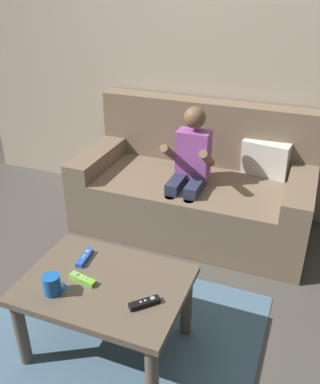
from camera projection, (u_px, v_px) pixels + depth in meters
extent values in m
plane|color=#4C4742|center=(108.00, 353.00, 2.13)|extent=(8.10, 8.10, 0.00)
cube|color=#B2A38E|center=(211.00, 44.00, 2.95)|extent=(4.05, 0.05, 2.50)
cube|color=#75604C|center=(192.00, 203.00, 3.07)|extent=(1.64, 0.80, 0.40)
cube|color=#75604C|center=(207.00, 132.00, 3.13)|extent=(1.64, 0.16, 0.47)
cube|color=#75604C|center=(101.00, 155.00, 3.18)|extent=(0.18, 0.80, 0.13)
cube|color=#75604C|center=(302.00, 188.00, 2.71)|extent=(0.18, 0.80, 0.13)
cube|color=silver|center=(266.00, 158.00, 2.97)|extent=(0.34, 0.20, 0.27)
cylinder|color=#282D47|center=(170.00, 223.00, 2.83)|extent=(0.07, 0.07, 0.40)
cylinder|color=#282D47|center=(188.00, 227.00, 2.79)|extent=(0.07, 0.07, 0.40)
cube|color=#282D47|center=(177.00, 183.00, 2.83)|extent=(0.08, 0.27, 0.08)
cube|color=#282D47|center=(196.00, 187.00, 2.79)|extent=(0.08, 0.27, 0.08)
cube|color=#994C9E|center=(193.00, 154.00, 2.85)|extent=(0.22, 0.13, 0.33)
cylinder|color=brown|center=(169.00, 153.00, 2.77)|extent=(0.05, 0.24, 0.19)
cylinder|color=brown|center=(207.00, 158.00, 2.69)|extent=(0.05, 0.24, 0.19)
sphere|color=brown|center=(195.00, 118.00, 2.72)|extent=(0.14, 0.14, 0.14)
cube|color=brown|center=(105.00, 285.00, 1.98)|extent=(0.77, 0.57, 0.04)
cylinder|color=brown|center=(21.00, 333.00, 2.00)|extent=(0.06, 0.06, 0.39)
cylinder|color=brown|center=(152.00, 377.00, 1.78)|extent=(0.06, 0.06, 0.39)
cylinder|color=brown|center=(74.00, 274.00, 2.38)|extent=(0.06, 0.06, 0.39)
cylinder|color=brown|center=(186.00, 304.00, 2.17)|extent=(0.06, 0.06, 0.39)
cube|color=slate|center=(109.00, 345.00, 2.17)|extent=(1.47, 1.33, 0.01)
cube|color=black|center=(145.00, 303.00, 1.84)|extent=(0.12, 0.12, 0.02)
cylinder|color=#99999E|center=(153.00, 298.00, 1.84)|extent=(0.02, 0.02, 0.00)
cylinder|color=silver|center=(145.00, 300.00, 1.83)|extent=(0.01, 0.01, 0.00)
cylinder|color=silver|center=(141.00, 302.00, 1.82)|extent=(0.01, 0.01, 0.00)
cube|color=blue|center=(85.00, 258.00, 2.12)|extent=(0.05, 0.14, 0.02)
cylinder|color=#99999E|center=(88.00, 251.00, 2.15)|extent=(0.02, 0.02, 0.00)
cylinder|color=silver|center=(85.00, 255.00, 2.12)|extent=(0.01, 0.01, 0.00)
cylinder|color=silver|center=(83.00, 258.00, 2.10)|extent=(0.01, 0.01, 0.00)
cube|color=#72C638|center=(83.00, 279.00, 1.98)|extent=(0.14, 0.06, 0.02)
cylinder|color=#99999E|center=(76.00, 274.00, 1.99)|extent=(0.02, 0.02, 0.00)
cylinder|color=silver|center=(82.00, 277.00, 1.97)|extent=(0.01, 0.01, 0.00)
cylinder|color=silver|center=(85.00, 278.00, 1.96)|extent=(0.01, 0.01, 0.00)
cylinder|color=#1959B2|center=(52.00, 285.00, 1.89)|extent=(0.08, 0.08, 0.10)
torus|color=#1959B2|center=(61.00, 286.00, 1.87)|extent=(0.06, 0.01, 0.06)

